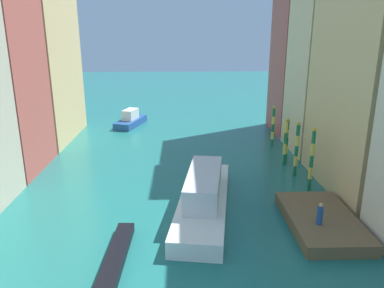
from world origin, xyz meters
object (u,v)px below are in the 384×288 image
Objects in this scene: mooring_pole_1 at (297,149)px; gondola_black at (109,277)px; mooring_pole_4 at (273,126)px; motorboat_0 at (131,120)px; waterfront_dock at (321,221)px; mooring_pole_3 at (287,139)px; vaporetto_white at (204,195)px; mooring_pole_2 at (285,141)px; person_on_dock at (320,214)px; mooring_pole_0 at (312,159)px.

gondola_black is at bearing -134.02° from mooring_pole_1.
mooring_pole_4 is (0.02, 8.47, -0.17)m from mooring_pole_1.
mooring_pole_1 reaches higher than motorboat_0.
waterfront_dock is 13.52m from gondola_black.
vaporetto_white is (-8.42, -9.96, -1.07)m from mooring_pole_3.
mooring_pole_2 is at bearing 51.60° from gondola_black.
mooring_pole_3 is 0.65× the size of motorboat_0.
vaporetto_white is at bearing -132.01° from mooring_pole_2.
motorboat_0 is (-16.32, 9.61, -1.53)m from mooring_pole_4.
motorboat_0 reaches higher than gondola_black.
mooring_pole_4 is 0.70× the size of motorboat_0.
waterfront_dock is 1.15× the size of motorboat_0.
waterfront_dock is 1.52× the size of mooring_pole_1.
mooring_pole_2 is at bearing 47.99° from vaporetto_white.
mooring_pole_1 reaches higher than mooring_pole_2.
mooring_pole_3 is at bearing 49.81° from vaporetto_white.
motorboat_0 is at bearing 149.50° from mooring_pole_4.
person_on_dock is at bearing 18.79° from gondola_black.
mooring_pole_4 reaches higher than mooring_pole_2.
mooring_pole_0 reaches higher than mooring_pole_4.
vaporetto_white is (-8.00, -8.88, -1.19)m from mooring_pole_2.
mooring_pole_0 is 17.48m from gondola_black.
person_on_dock is at bearing -61.83° from motorboat_0.
vaporetto_white reaches higher than waterfront_dock.
motorboat_0 is (-16.54, 21.13, -1.85)m from mooring_pole_0.
person_on_dock is 0.31× the size of mooring_pole_4.
gondola_black is (-5.16, -7.72, -0.80)m from vaporetto_white.
gondola_black is at bearing -161.21° from person_on_dock.
mooring_pole_0 is (1.64, 6.70, 1.17)m from person_on_dock.
mooring_pole_1 is at bearing 84.56° from waterfront_dock.
mooring_pole_1 is at bearing 36.64° from vaporetto_white.
mooring_pole_3 is 21.85m from motorboat_0.
vaporetto_white is (-7.35, 2.60, 0.67)m from waterfront_dock.
mooring_pole_0 is at bearing 38.39° from gondola_black.
mooring_pole_1 is 24.41m from motorboat_0.
mooring_pole_4 is 0.44× the size of gondola_black.
mooring_pole_0 is 1.22× the size of mooring_pole_3.
person_on_dock is 7.00m from mooring_pole_0.
mooring_pole_2 reaches higher than vaporetto_white.
waterfront_dock is 6.15m from mooring_pole_0.
mooring_pole_3 is 22.38m from gondola_black.
mooring_pole_3 is at bearing 85.15° from waterfront_dock.
gondola_black is at bearing -127.51° from mooring_pole_3.
vaporetto_white is at bearing 160.51° from waterfront_dock.
mooring_pole_0 is 3.06m from mooring_pole_1.
waterfront_dock is at bearing 61.57° from person_on_dock.
mooring_pole_3 is 0.94× the size of mooring_pole_4.
waterfront_dock is 0.73× the size of gondola_black.
mooring_pole_4 is at bearing 87.17° from waterfront_dock.
motorboat_0 is at bearing 128.06° from mooring_pole_0.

